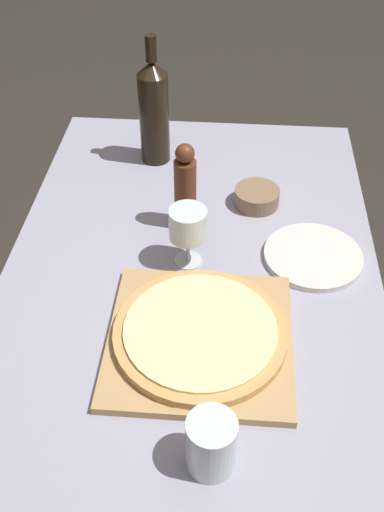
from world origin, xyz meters
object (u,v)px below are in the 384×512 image
at_px(pepper_mill, 185,188).
at_px(small_bowl, 257,197).
at_px(pizza, 200,332).
at_px(wine_glass, 188,226).
at_px(wine_bottle, 154,111).

height_order(pepper_mill, small_bowl, pepper_mill).
xyz_separation_m(pepper_mill, small_bowl, (0.17, 0.09, -0.08)).
bearing_deg(pizza, wine_glass, 100.46).
xyz_separation_m(wine_bottle, small_bowl, (0.27, -0.19, -0.12)).
height_order(pizza, wine_bottle, wine_bottle).
height_order(wine_bottle, wine_glass, wine_bottle).
bearing_deg(wine_bottle, small_bowl, -34.15).
xyz_separation_m(wine_glass, small_bowl, (0.15, 0.22, -0.08)).
bearing_deg(wine_bottle, wine_glass, -73.35).
bearing_deg(small_bowl, wine_bottle, 145.85).
height_order(pizza, pepper_mill, pepper_mill).
distance_m(pizza, wine_bottle, 0.67).
relative_size(wine_bottle, small_bowl, 3.08).
bearing_deg(pepper_mill, small_bowl, 28.19).
distance_m(pizza, pepper_mill, 0.37).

